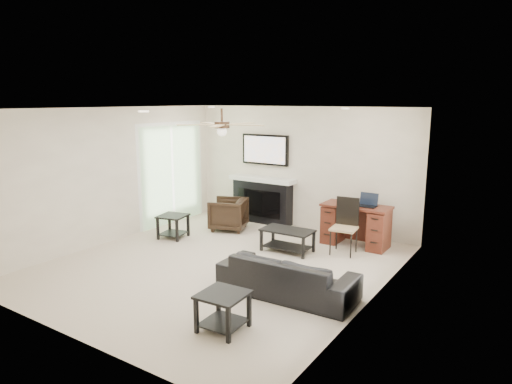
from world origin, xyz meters
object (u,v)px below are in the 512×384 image
(armchair, at_px, (228,214))
(desk, at_px, (356,225))
(coffee_table, at_px, (287,240))
(fireplace_unit, at_px, (262,179))
(sofa, at_px, (287,276))

(armchair, relative_size, desk, 0.59)
(armchair, xyz_separation_m, coffee_table, (1.70, -0.55, -0.13))
(coffee_table, height_order, fireplace_unit, fireplace_unit)
(sofa, relative_size, desk, 1.55)
(coffee_table, bearing_deg, sofa, -62.09)
(fireplace_unit, bearing_deg, armchair, -108.06)
(sofa, bearing_deg, desk, -91.47)
(sofa, bearing_deg, coffee_table, -62.73)
(sofa, bearing_deg, fireplace_unit, -54.33)
(armchair, xyz_separation_m, desk, (2.57, 0.43, 0.05))
(coffee_table, bearing_deg, armchair, 160.62)
(coffee_table, xyz_separation_m, fireplace_unit, (-1.42, 1.40, 0.75))
(armchair, xyz_separation_m, fireplace_unit, (0.28, 0.85, 0.63))
(fireplace_unit, distance_m, desk, 2.40)
(sofa, height_order, coffee_table, sofa)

